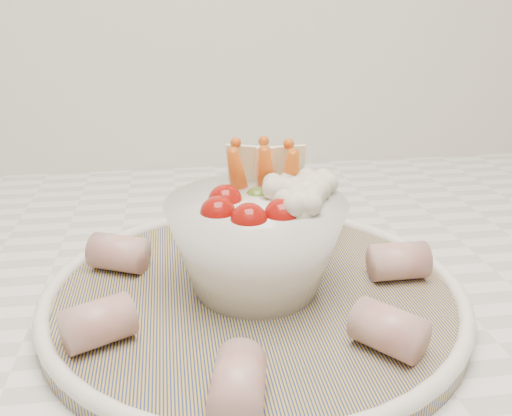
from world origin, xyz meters
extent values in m
cube|color=white|center=(0.00, 1.45, 0.90)|extent=(2.04, 0.62, 0.04)
cylinder|color=navy|center=(0.06, 1.37, 0.93)|extent=(0.33, 0.33, 0.01)
torus|color=white|center=(0.06, 1.37, 0.94)|extent=(0.33, 0.33, 0.01)
sphere|color=#950E09|center=(0.03, 1.36, 1.01)|extent=(0.03, 0.03, 0.03)
sphere|color=#950E09|center=(0.05, 1.34, 1.01)|extent=(0.03, 0.03, 0.03)
sphere|color=#950E09|center=(0.08, 1.35, 1.01)|extent=(0.03, 0.03, 0.03)
sphere|color=#950E09|center=(0.04, 1.38, 1.01)|extent=(0.03, 0.03, 0.03)
sphere|color=#496923|center=(0.07, 1.39, 1.00)|extent=(0.02, 0.02, 0.02)
cone|color=#CC5313|center=(0.05, 1.41, 1.01)|extent=(0.03, 0.04, 0.06)
cone|color=#CC5313|center=(0.08, 1.41, 1.01)|extent=(0.03, 0.04, 0.06)
cone|color=#CC5313|center=(0.09, 1.40, 1.01)|extent=(0.02, 0.04, 0.06)
sphere|color=beige|center=(0.10, 1.37, 1.01)|extent=(0.03, 0.03, 0.03)
sphere|color=beige|center=(0.09, 1.35, 1.01)|extent=(0.03, 0.03, 0.03)
sphere|color=beige|center=(0.11, 1.39, 1.01)|extent=(0.03, 0.03, 0.03)
sphere|color=beige|center=(0.08, 1.38, 1.01)|extent=(0.03, 0.03, 0.03)
cube|color=#F5F0BE|center=(0.07, 1.42, 1.02)|extent=(0.04, 0.03, 0.05)
cube|color=#F5F0BE|center=(0.09, 1.42, 1.02)|extent=(0.04, 0.01, 0.05)
cylinder|color=#AA514E|center=(0.18, 1.37, 0.95)|extent=(0.05, 0.03, 0.03)
cylinder|color=#AA514E|center=(0.14, 1.47, 0.95)|extent=(0.05, 0.05, 0.03)
cylinder|color=#AA514E|center=(0.03, 1.50, 0.95)|extent=(0.04, 0.05, 0.03)
cylinder|color=#AA514E|center=(-0.05, 1.42, 0.95)|extent=(0.05, 0.05, 0.03)
cylinder|color=#AA514E|center=(-0.05, 1.32, 0.95)|extent=(0.05, 0.05, 0.03)
cylinder|color=#AA514E|center=(0.03, 1.24, 0.95)|extent=(0.04, 0.05, 0.03)
cylinder|color=#AA514E|center=(0.14, 1.28, 0.95)|extent=(0.05, 0.05, 0.03)
camera|label=1|loc=(0.00, 0.98, 1.16)|focal=40.00mm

